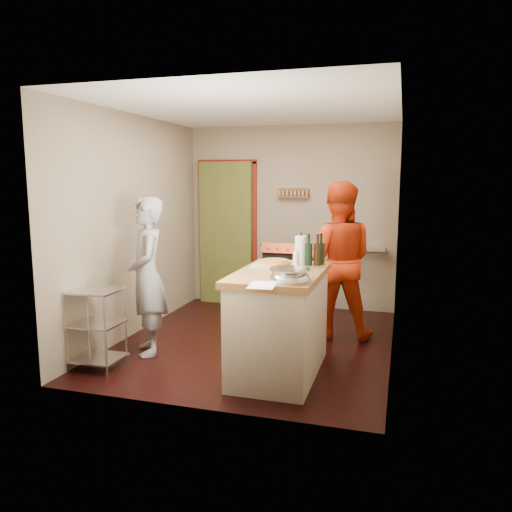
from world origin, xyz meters
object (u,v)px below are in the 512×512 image
at_px(wire_shelving, 96,325).
at_px(person_stripe, 147,276).
at_px(stove, 288,280).
at_px(island, 280,320).
at_px(person_red, 337,260).

xyz_separation_m(wire_shelving, person_stripe, (0.28, 0.54, 0.39)).
xyz_separation_m(stove, island, (0.43, -2.24, 0.07)).
bearing_deg(person_red, wire_shelving, 32.58).
bearing_deg(island, stove, 100.92).
relative_size(wire_shelving, person_stripe, 0.48).
distance_m(stove, person_stripe, 2.36).
relative_size(wire_shelving, island, 0.54).
height_order(stove, wire_shelving, stove).
bearing_deg(wire_shelving, person_stripe, 62.56).
distance_m(stove, wire_shelving, 2.94).
distance_m(wire_shelving, island, 1.80).
bearing_deg(person_red, person_stripe, 25.97).
xyz_separation_m(stove, person_red, (0.79, -0.95, 0.46)).
bearing_deg(island, wire_shelving, -167.84).
distance_m(island, person_red, 1.40).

